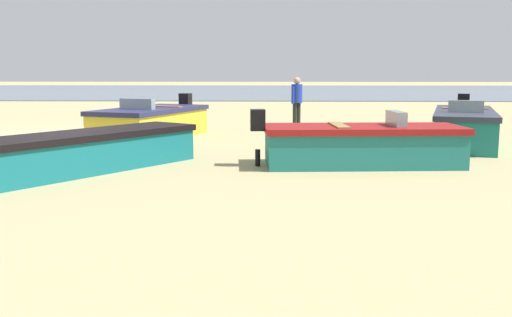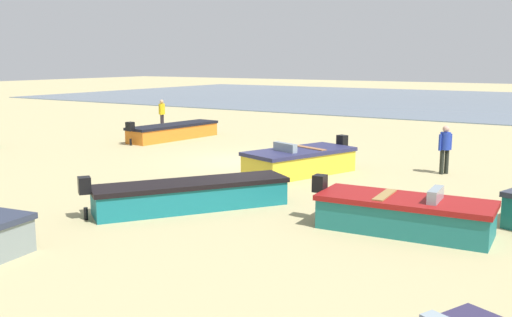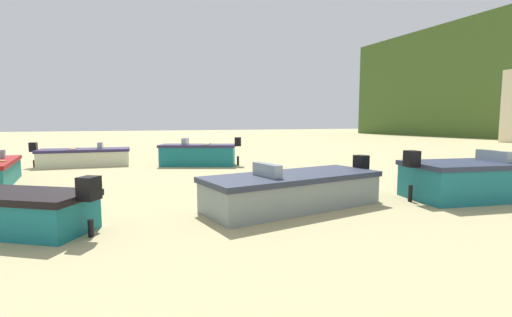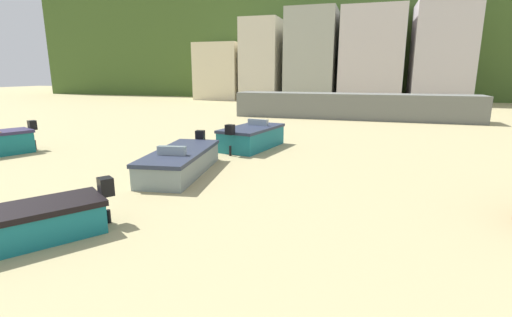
{
  "view_description": "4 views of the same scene",
  "coord_description": "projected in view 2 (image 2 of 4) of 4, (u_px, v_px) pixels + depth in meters",
  "views": [
    {
      "loc": [
        -6.25,
        16.61,
        1.82
      ],
      "look_at": [
        -5.96,
        7.24,
        0.4
      ],
      "focal_mm": 40.84,
      "sensor_mm": 36.0,
      "label": 1
    },
    {
      "loc": [
        -11.8,
        17.63,
        3.78
      ],
      "look_at": [
        -2.67,
        3.22,
        0.84
      ],
      "focal_mm": 40.57,
      "sensor_mm": 36.0,
      "label": 2
    },
    {
      "loc": [
        5.28,
        8.83,
        1.96
      ],
      "look_at": [
        -6.72,
        13.97,
        0.61
      ],
      "focal_mm": 24.82,
      "sensor_mm": 36.0,
      "label": 3
    },
    {
      "loc": [
        4.15,
        2.2,
        3.26
      ],
      "look_at": [
        0.83,
        12.95,
        0.64
      ],
      "focal_mm": 25.8,
      "sensor_mm": 36.0,
      "label": 4
    }
  ],
  "objects": [
    {
      "name": "ground_plane",
      "position": [
        242.0,
        162.0,
        21.54
      ],
      "size": [
        160.0,
        160.0,
        0.0
      ],
      "primitive_type": "plane",
      "color": "tan"
    },
    {
      "name": "tidal_water",
      "position": [
        466.0,
        102.0,
        51.5
      ],
      "size": [
        80.0,
        36.0,
        0.06
      ],
      "primitive_type": "cube",
      "color": "slate",
      "rests_on": "ground"
    },
    {
      "name": "boat_yellow_3",
      "position": [
        300.0,
        161.0,
        19.24
      ],
      "size": [
        2.84,
        4.18,
        1.14
      ],
      "rotation": [
        0.0,
        0.0,
        5.95
      ],
      "color": "yellow",
      "rests_on": "ground"
    },
    {
      "name": "boat_teal_4",
      "position": [
        191.0,
        195.0,
        14.71
      ],
      "size": [
        3.81,
        4.78,
        1.04
      ],
      "rotation": [
        0.0,
        0.0,
        2.54
      ],
      "color": "#166E78",
      "rests_on": "ground"
    },
    {
      "name": "boat_orange_6",
      "position": [
        173.0,
        131.0,
        27.58
      ],
      "size": [
        1.78,
        5.3,
        1.05
      ],
      "rotation": [
        0.0,
        0.0,
        3.04
      ],
      "color": "orange",
      "rests_on": "ground"
    },
    {
      "name": "boat_teal_8",
      "position": [
        404.0,
        214.0,
        12.76
      ],
      "size": [
        4.1,
        1.72,
        1.09
      ],
      "rotation": [
        0.0,
        0.0,
        1.64
      ],
      "color": "#1F7171",
      "rests_on": "ground"
    },
    {
      "name": "beach_walker_foreground",
      "position": [
        162.0,
        112.0,
        31.42
      ],
      "size": [
        0.46,
        0.51,
        1.62
      ],
      "rotation": [
        0.0,
        0.0,
        5.18
      ],
      "color": "black",
      "rests_on": "ground"
    },
    {
      "name": "beach_walker_distant",
      "position": [
        445.0,
        146.0,
        19.13
      ],
      "size": [
        0.47,
        0.49,
        1.62
      ],
      "rotation": [
        0.0,
        0.0,
        4.11
      ],
      "color": "black",
      "rests_on": "ground"
    }
  ]
}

